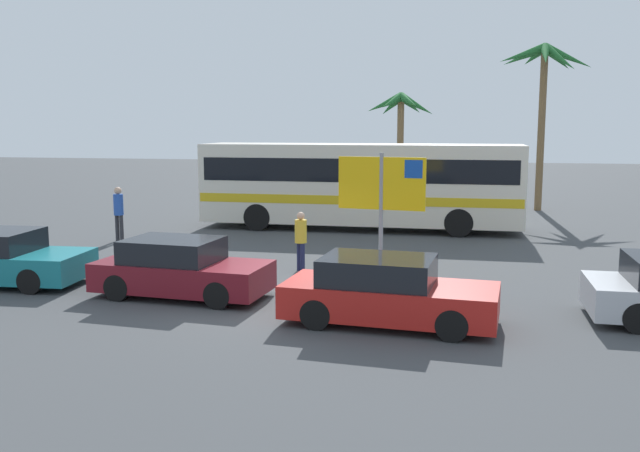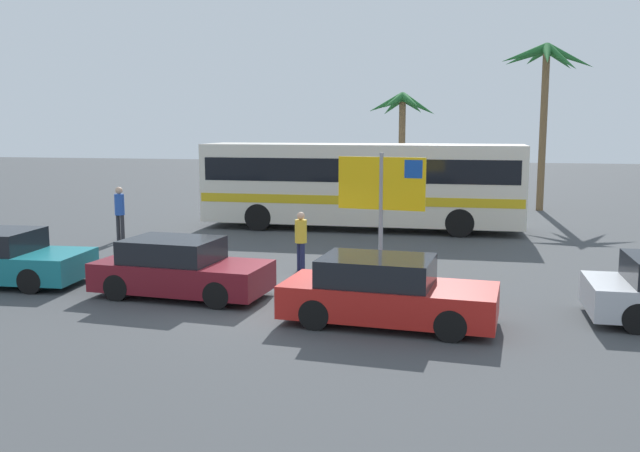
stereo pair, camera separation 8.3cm
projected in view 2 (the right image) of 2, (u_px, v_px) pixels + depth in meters
The scene contains 9 objects.
ground at pixel (263, 301), 15.27m from camera, with size 120.00×120.00×0.00m, color #424447.
bus_front_coach at pixel (361, 182), 25.63m from camera, with size 11.77×2.65×3.17m.
ferry_sign at pixel (383, 189), 16.91m from camera, with size 2.19×0.36×3.20m.
car_red at pixel (386, 292), 13.43m from camera, with size 4.26×2.07×1.32m.
car_maroon at pixel (180, 269), 15.62m from camera, with size 4.04×2.02×1.32m.
pedestrian_by_bus at pixel (301, 237), 18.26m from camera, with size 0.32×0.32×1.60m.
pedestrian_crossing_lot at pixel (120, 209), 23.02m from camera, with size 0.32×0.32×1.83m.
palm_tree_seaside at pixel (545, 72), 30.64m from camera, with size 4.19×4.23×7.49m.
palm_tree_inland at pixel (402, 114), 32.82m from camera, with size 3.33×3.18×5.42m.
Camera 2 is at (4.31, -14.28, 3.87)m, focal length 38.63 mm.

